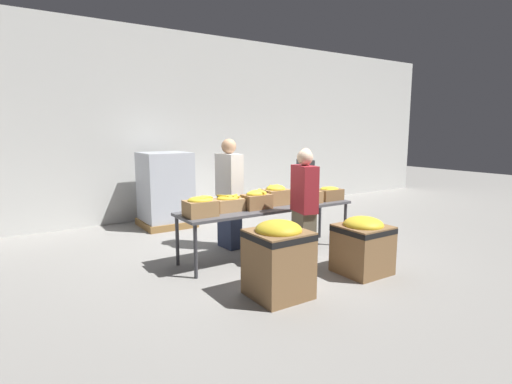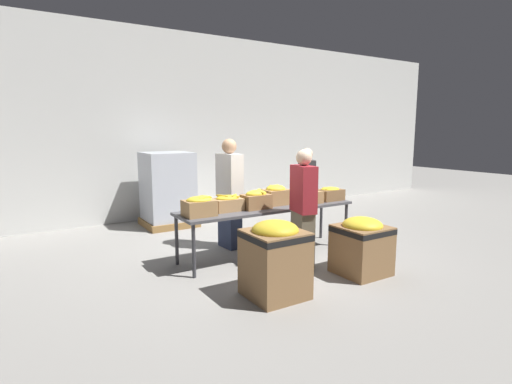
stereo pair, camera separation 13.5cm
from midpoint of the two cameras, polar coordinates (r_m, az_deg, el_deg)
ground_plane at (r=6.27m, az=2.26°, el=-8.93°), size 30.00×30.00×0.00m
wall_back at (r=9.03m, az=-10.22°, el=9.28°), size 16.00×0.08×4.00m
sorting_table at (r=6.09m, az=2.30°, el=-2.55°), size 2.82×0.73×0.76m
banana_box_0 at (r=5.44m, az=-7.40°, el=-1.97°), size 0.41×0.32×0.28m
banana_box_1 at (r=5.74m, az=-3.43°, el=-1.54°), size 0.41×0.29×0.25m
banana_box_2 at (r=5.88m, az=0.69°, el=-1.06°), size 0.41×0.29×0.29m
banana_box_3 at (r=6.22m, az=3.46°, el=-0.37°), size 0.39×0.31×0.31m
banana_box_4 at (r=6.41m, az=7.96°, el=-0.53°), size 0.41×0.33×0.23m
banana_box_5 at (r=6.73m, az=11.11°, el=-0.20°), size 0.41×0.29×0.23m
volunteer_0 at (r=6.46m, az=-3.19°, el=-0.33°), size 0.27×0.49×1.78m
volunteer_1 at (r=5.60m, az=7.42°, el=-2.47°), size 0.32×0.48×1.65m
volunteer_2 at (r=7.40m, az=7.72°, el=0.05°), size 0.36×0.48×1.59m
donation_bin_0 at (r=4.64m, az=3.58°, el=-9.20°), size 0.64×0.64×0.90m
donation_bin_1 at (r=5.56m, az=15.53°, el=-7.16°), size 0.63×0.63×0.77m
pallet_stack_0 at (r=8.16m, az=-12.04°, el=0.31°), size 0.98×0.98×1.48m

